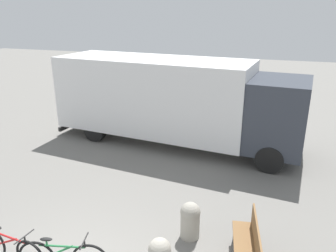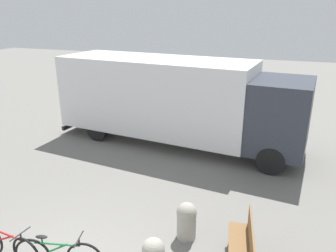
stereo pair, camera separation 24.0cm
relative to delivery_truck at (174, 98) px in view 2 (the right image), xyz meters
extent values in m
cube|color=white|center=(-0.72, 0.07, 0.05)|extent=(6.94, 2.97, 2.53)
cube|color=#333842|center=(3.49, -0.32, -0.14)|extent=(1.89, 2.41, 2.15)
cube|color=black|center=(-4.13, 0.38, -1.40)|extent=(0.30, 2.25, 0.16)
cylinder|color=black|center=(3.58, 0.70, -1.21)|extent=(0.83, 0.35, 0.81)
cylinder|color=black|center=(3.39, -1.34, -1.21)|extent=(0.83, 0.35, 0.81)
cylinder|color=black|center=(-2.47, 1.25, -1.21)|extent=(0.83, 0.35, 0.81)
cylinder|color=black|center=(-2.66, -0.78, -1.21)|extent=(0.83, 0.35, 0.81)
cube|color=brown|center=(3.32, -5.48, -0.96)|extent=(0.33, 1.71, 0.48)
cube|color=#2D2D33|center=(3.00, -4.71, -1.41)|extent=(0.34, 0.11, 0.42)
cylinder|color=red|center=(-0.94, -6.69, -1.02)|extent=(0.82, 0.11, 0.04)
cylinder|color=red|center=(-1.01, -6.68, -1.14)|extent=(0.55, 0.09, 0.31)
cylinder|color=black|center=(-0.53, -6.73, -0.94)|extent=(0.03, 0.03, 0.14)
cylinder|color=black|center=(-0.53, -6.73, -0.87)|extent=(0.06, 0.44, 0.02)
cylinder|color=#26723F|center=(0.12, -6.59, -1.02)|extent=(0.80, 0.23, 0.04)
cylinder|color=#26723F|center=(0.05, -6.61, -1.14)|extent=(0.54, 0.17, 0.31)
cylinder|color=#26723F|center=(-0.13, -6.66, -0.96)|extent=(0.03, 0.03, 0.11)
ellipsoid|color=black|center=(-0.13, -6.66, -0.89)|extent=(0.24, 0.14, 0.05)
cylinder|color=black|center=(0.52, -6.49, -0.94)|extent=(0.03, 0.03, 0.14)
cylinder|color=black|center=(0.52, -6.49, -0.87)|extent=(0.13, 0.43, 0.02)
sphere|color=#9E998C|center=(1.76, -6.14, -1.01)|extent=(0.40, 0.40, 0.40)
cylinder|color=#9E998C|center=(1.97, -4.88, -1.32)|extent=(0.40, 0.40, 0.59)
sphere|color=#9E998C|center=(1.97, -4.88, -1.03)|extent=(0.42, 0.42, 0.42)
camera|label=1|loc=(3.35, -10.41, 2.83)|focal=35.00mm
camera|label=2|loc=(3.57, -10.33, 2.83)|focal=35.00mm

